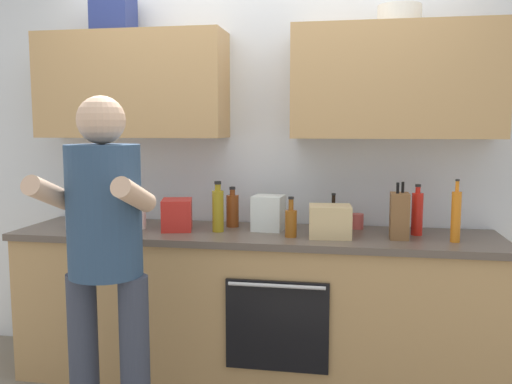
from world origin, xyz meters
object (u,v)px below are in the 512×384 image
(bottle_oil, at_px, (218,210))
(knife_block, at_px, (399,216))
(bottle_soy, at_px, (333,216))
(mixing_bowl, at_px, (86,222))
(bottle_vinegar, at_px, (233,210))
(grocery_bag_crisps, at_px, (177,215))
(cup_ceramic, at_px, (357,221))
(person_standing, at_px, (105,244))
(grocery_bag_bread, at_px, (330,221))
(bottle_syrup, at_px, (291,222))
(cup_tea, at_px, (397,226))
(cup_coffee, at_px, (140,220))
(grocery_bag_produce, at_px, (269,213))
(bottle_juice, at_px, (456,216))
(bottle_wine, at_px, (105,201))
(bottle_hotsauce, at_px, (417,213))

(bottle_oil, relative_size, knife_block, 0.95)
(bottle_soy, distance_m, mixing_bowl, 1.51)
(bottle_vinegar, bearing_deg, grocery_bag_crisps, -152.25)
(bottle_oil, height_order, cup_ceramic, bottle_oil)
(bottle_oil, bearing_deg, person_standing, -113.96)
(knife_block, xyz_separation_m, grocery_bag_bread, (-0.38, -0.02, -0.04))
(bottle_syrup, xyz_separation_m, mixing_bowl, (-1.26, 0.04, -0.05))
(person_standing, relative_size, cup_tea, 19.65)
(cup_coffee, xyz_separation_m, grocery_bag_produce, (0.78, 0.09, 0.05))
(cup_tea, bearing_deg, grocery_bag_bread, -154.44)
(cup_tea, distance_m, grocery_bag_produce, 0.76)
(bottle_soy, relative_size, mixing_bowl, 0.93)
(bottle_juice, bearing_deg, bottle_wine, 172.86)
(bottle_soy, distance_m, bottle_hotsauce, 0.49)
(bottle_hotsauce, xyz_separation_m, knife_block, (-0.11, -0.12, 0.00))
(bottle_oil, bearing_deg, cup_coffee, 179.45)
(bottle_wine, relative_size, cup_ceramic, 3.45)
(bottle_hotsauce, bearing_deg, grocery_bag_produce, -179.85)
(bottle_soy, bearing_deg, bottle_wine, -179.92)
(cup_ceramic, bearing_deg, person_standing, -138.84)
(bottle_wine, relative_size, mixing_bowl, 1.36)
(cup_ceramic, bearing_deg, grocery_bag_bread, -118.59)
(bottle_vinegar, xyz_separation_m, grocery_bag_bread, (0.61, -0.21, -0.01))
(knife_block, distance_m, grocery_bag_bread, 0.38)
(cup_coffee, distance_m, cup_tea, 1.53)
(mixing_bowl, distance_m, grocery_bag_crisps, 0.57)
(person_standing, relative_size, bottle_wine, 5.19)
(person_standing, distance_m, cup_coffee, 0.79)
(bottle_syrup, relative_size, grocery_bag_crisps, 1.07)
(mixing_bowl, bearing_deg, bottle_oil, 2.77)
(mixing_bowl, bearing_deg, cup_coffee, 7.61)
(grocery_bag_crisps, xyz_separation_m, grocery_bag_bread, (0.91, -0.05, -0.00))
(grocery_bag_bread, distance_m, grocery_bag_produce, 0.40)
(bottle_juice, distance_m, grocery_bag_bread, 0.67)
(knife_block, bearing_deg, bottle_vinegar, 169.09)
(person_standing, height_order, knife_block, person_standing)
(cup_tea, relative_size, mixing_bowl, 0.36)
(bottle_wine, bearing_deg, grocery_bag_produce, -5.57)
(bottle_soy, height_order, bottle_wine, bottle_wine)
(cup_coffee, bearing_deg, bottle_soy, 9.92)
(grocery_bag_bread, bearing_deg, knife_block, 3.71)
(mixing_bowl, bearing_deg, knife_block, 0.57)
(bottle_juice, relative_size, bottle_syrup, 1.48)
(bottle_oil, height_order, grocery_bag_crisps, bottle_oil)
(mixing_bowl, bearing_deg, grocery_bag_bread, -0.24)
(bottle_juice, xyz_separation_m, bottle_syrup, (-0.89, -0.02, -0.06))
(bottle_juice, bearing_deg, mixing_bowl, 179.39)
(person_standing, height_order, bottle_vinegar, person_standing)
(grocery_bag_produce, bearing_deg, knife_block, -9.03)
(person_standing, distance_m, grocery_bag_bread, 1.24)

